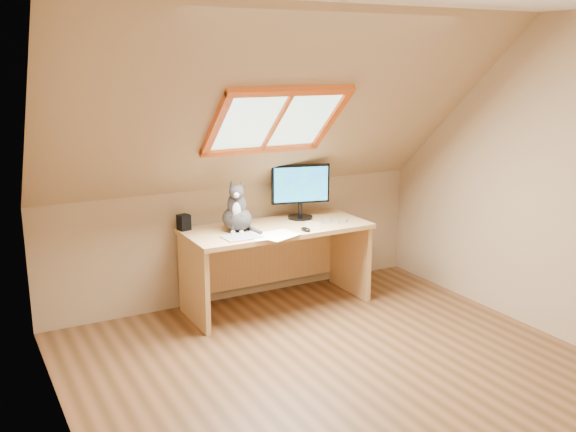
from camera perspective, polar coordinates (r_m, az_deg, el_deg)
ground at (r=4.42m, az=5.45°, el=-14.15°), size 3.50×3.50×0.00m
room_shell at (r=3.89m, az=6.70°, el=4.27°), size 3.52×3.52×2.41m
desk at (r=5.48m, az=-1.35°, el=-2.97°), size 1.55×0.68×0.71m
monitor at (r=5.56m, az=1.11°, el=2.53°), size 0.51×0.22×0.48m
cat at (r=5.19m, az=-4.57°, el=0.29°), size 0.33×0.35×0.43m
desk_speaker at (r=5.29m, az=-9.25°, el=-0.56°), size 0.11×0.11×0.13m
graphics_tablet at (r=5.03m, az=-4.13°, el=-1.85°), size 0.29×0.21×0.01m
mouse at (r=5.20m, az=1.58°, el=-1.18°), size 0.07×0.11×0.03m
papers at (r=5.09m, az=-0.85°, el=-1.68°), size 0.35×0.30×0.01m
cables at (r=5.46m, az=3.45°, el=-0.60°), size 0.51×0.26×0.01m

